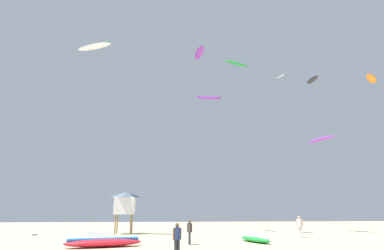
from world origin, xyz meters
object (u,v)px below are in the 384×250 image
object	(u,v)px
person_left	(300,225)
kite_aloft_4	(237,64)
kite_aloft_7	(280,77)
kite_aloft_6	(321,139)
person_midground	(190,230)
kite_aloft_3	(312,80)
kite_aloft_2	(209,98)
kite_grounded_near	(104,243)
kite_grounded_mid	(255,239)
person_foreground	(177,237)
lifeguard_tower	(125,203)
kite_aloft_5	(94,47)
kite_aloft_8	(371,79)
kite_aloft_0	(199,53)

from	to	relation	value
person_left	kite_aloft_4	xyz separation A→B (m)	(-4.03, 3.58, 17.38)
person_left	kite_aloft_7	xyz separation A→B (m)	(10.76, 25.62, 26.92)
kite_aloft_6	person_left	bearing A→B (deg)	-136.58
person_midground	kite_aloft_3	world-z (taller)	kite_aloft_3
kite_aloft_2	kite_aloft_3	distance (m)	16.43
kite_grounded_near	kite_grounded_mid	distance (m)	10.71
person_foreground	person_left	size ratio (longest dim) A/B	0.89
person_foreground	lifeguard_tower	xyz separation A→B (m)	(-4.51, 16.27, 2.12)
kite_aloft_7	person_midground	bearing A→B (deg)	-124.54
kite_grounded_mid	kite_aloft_5	distance (m)	24.78
kite_aloft_5	kite_aloft_8	world-z (taller)	kite_aloft_5
kite_grounded_mid	kite_aloft_5	world-z (taller)	kite_aloft_5
kite_aloft_5	kite_grounded_mid	bearing A→B (deg)	-24.26
kite_grounded_near	kite_aloft_8	size ratio (longest dim) A/B	1.69
kite_grounded_near	kite_aloft_5	distance (m)	21.18
kite_aloft_6	kite_grounded_mid	bearing A→B (deg)	-139.95
kite_aloft_0	kite_aloft_3	bearing A→B (deg)	9.29
person_left	lifeguard_tower	bearing A→B (deg)	-61.12
kite_aloft_4	kite_grounded_near	bearing A→B (deg)	-141.16
kite_aloft_4	kite_aloft_7	xyz separation A→B (m)	(14.79, 22.04, 9.54)
person_left	kite_aloft_6	size ratio (longest dim) A/B	0.43
person_left	kite_aloft_0	bearing A→B (deg)	-79.49
kite_aloft_0	kite_aloft_7	size ratio (longest dim) A/B	1.45
person_midground	kite_aloft_5	xyz separation A→B (m)	(-9.60, 7.63, 18.22)
kite_aloft_3	person_foreground	bearing A→B (deg)	-134.94
kite_aloft_0	kite_aloft_2	xyz separation A→B (m)	(3.29, 13.08, -0.75)
person_left	lifeguard_tower	world-z (taller)	lifeguard_tower
kite_grounded_near	kite_aloft_7	xyz separation A→B (m)	(26.52, 31.48, 27.69)
kite_grounded_near	kite_aloft_7	size ratio (longest dim) A/B	2.17
person_foreground	person_midground	bearing A→B (deg)	134.34
kite_aloft_5	person_midground	bearing A→B (deg)	-38.48
person_left	kite_aloft_2	size ratio (longest dim) A/B	0.43
kite_aloft_0	kite_aloft_2	bearing A→B (deg)	75.87
kite_grounded_near	kite_aloft_2	world-z (taller)	kite_aloft_2
lifeguard_tower	kite_aloft_3	distance (m)	29.10
kite_aloft_2	kite_aloft_7	bearing A→B (deg)	21.77
kite_aloft_8	kite_aloft_6	bearing A→B (deg)	152.98
person_midground	kite_aloft_6	bearing A→B (deg)	40.43
kite_aloft_5	kite_aloft_6	bearing A→B (deg)	7.05
kite_aloft_0	kite_aloft_3	distance (m)	16.21
kite_aloft_4	kite_aloft_5	bearing A→B (deg)	-177.18
kite_grounded_near	kite_aloft_2	size ratio (longest dim) A/B	1.18
lifeguard_tower	kite_aloft_7	world-z (taller)	kite_aloft_7
kite_aloft_4	kite_aloft_7	size ratio (longest dim) A/B	1.45
lifeguard_tower	kite_aloft_2	bearing A→B (deg)	50.44
person_foreground	kite_aloft_4	xyz separation A→B (m)	(7.34, 13.95, 17.50)
lifeguard_tower	kite_aloft_7	bearing A→B (deg)	36.53
kite_grounded_mid	kite_aloft_7	xyz separation A→B (m)	(16.02, 29.37, 27.76)
kite_aloft_4	kite_aloft_5	world-z (taller)	kite_aloft_5
kite_grounded_near	lifeguard_tower	distance (m)	12.08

